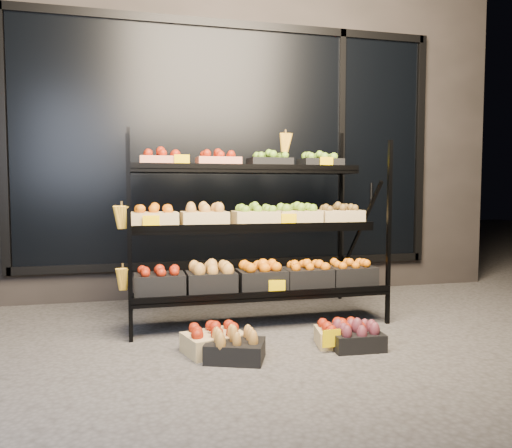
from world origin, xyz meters
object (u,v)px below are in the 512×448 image
object	(u,v)px
floor_crate_midleft	(235,347)
floor_crate_midright	(341,333)
display_rack	(252,227)
floor_crate_left	(214,339)

from	to	relation	value
floor_crate_midleft	floor_crate_midright	xyz separation A→B (m)	(0.79, 0.13, -0.00)
display_rack	floor_crate_left	distance (m)	1.15
display_rack	floor_crate_left	bearing A→B (deg)	-119.87
floor_crate_midleft	floor_crate_left	bearing A→B (deg)	141.12
display_rack	floor_crate_midright	size ratio (longest dim) A/B	5.66
floor_crate_left	floor_crate_midleft	xyz separation A→B (m)	(0.11, -0.19, -0.00)
display_rack	floor_crate_midright	bearing A→B (deg)	-62.72
floor_crate_left	floor_crate_midleft	bearing A→B (deg)	-76.58
floor_crate_left	floor_crate_midright	distance (m)	0.90
display_rack	floor_crate_left	xyz separation A→B (m)	(-0.46, -0.80, -0.69)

